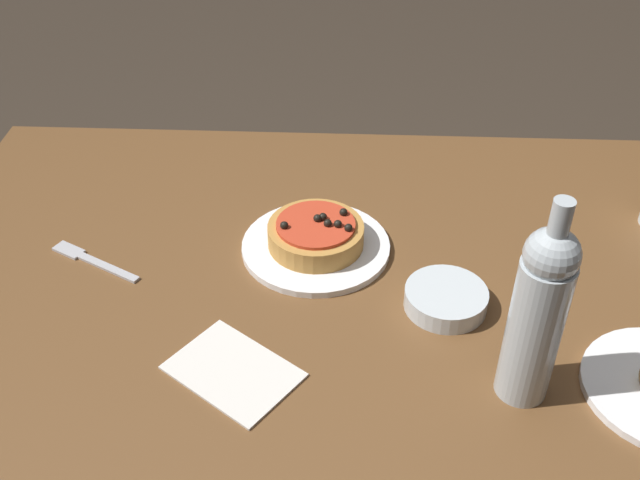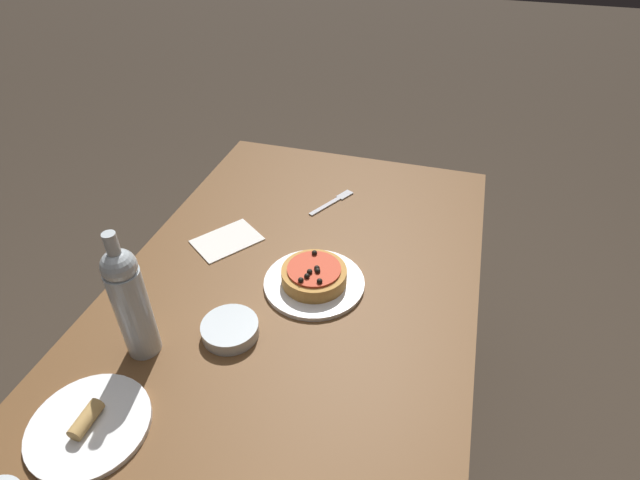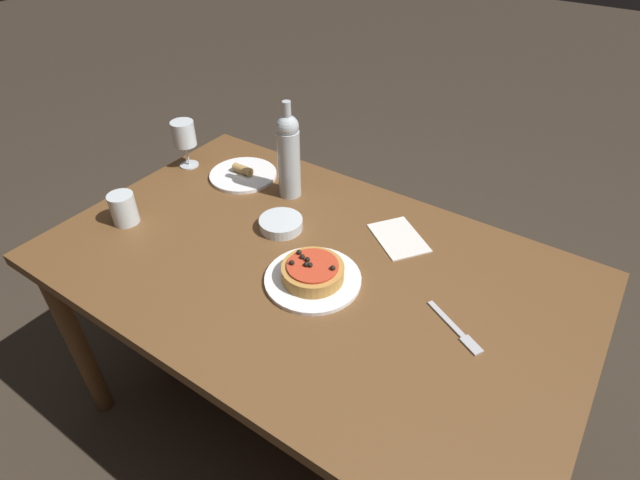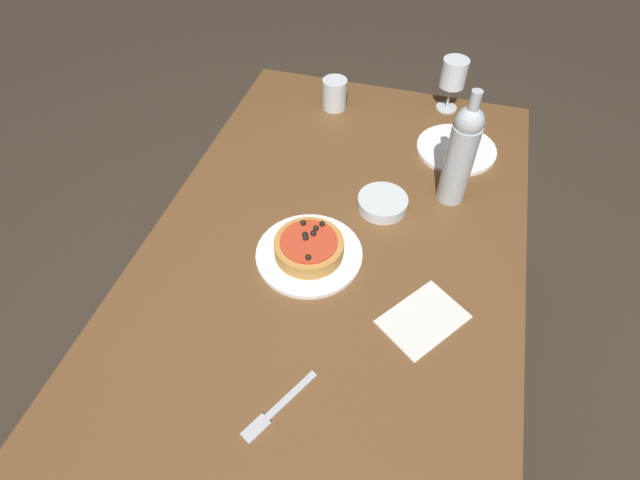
{
  "view_description": "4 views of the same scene",
  "coord_description": "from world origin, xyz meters",
  "px_view_note": "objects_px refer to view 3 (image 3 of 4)",
  "views": [
    {
      "loc": [
        -0.01,
        0.96,
        1.55
      ],
      "look_at": [
        0.04,
        -0.0,
        0.81
      ],
      "focal_mm": 42.0,
      "sensor_mm": 36.0,
      "label": 1
    },
    {
      "loc": [
        -0.84,
        -0.32,
        1.62
      ],
      "look_at": [
        0.09,
        -0.05,
        0.86
      ],
      "focal_mm": 28.0,
      "sensor_mm": 36.0,
      "label": 2
    },
    {
      "loc": [
        0.6,
        -0.83,
        1.65
      ],
      "look_at": [
        0.04,
        -0.0,
        0.85
      ],
      "focal_mm": 28.0,
      "sensor_mm": 36.0,
      "label": 3
    },
    {
      "loc": [
        0.77,
        0.19,
        1.67
      ],
      "look_at": [
        0.04,
        -0.02,
        0.81
      ],
      "focal_mm": 28.0,
      "sensor_mm": 36.0,
      "label": 4
    }
  ],
  "objects_px": {
    "wine_glass": "(184,135)",
    "wine_bottle": "(289,154)",
    "dinner_plate": "(313,279)",
    "pizza": "(313,271)",
    "water_cup": "(123,209)",
    "side_bowl": "(281,224)",
    "side_plate": "(243,174)",
    "dining_table": "(310,287)",
    "fork": "(457,330)"
  },
  "relations": [
    {
      "from": "wine_glass",
      "to": "side_plate",
      "type": "xyz_separation_m",
      "value": [
        0.21,
        0.05,
        -0.11
      ]
    },
    {
      "from": "dining_table",
      "to": "side_bowl",
      "type": "height_order",
      "value": "side_bowl"
    },
    {
      "from": "water_cup",
      "to": "pizza",
      "type": "bearing_deg",
      "value": 9.44
    },
    {
      "from": "wine_glass",
      "to": "pizza",
      "type": "bearing_deg",
      "value": -19.06
    },
    {
      "from": "water_cup",
      "to": "fork",
      "type": "relative_size",
      "value": 0.57
    },
    {
      "from": "pizza",
      "to": "side_bowl",
      "type": "distance_m",
      "value": 0.25
    },
    {
      "from": "wine_bottle",
      "to": "wine_glass",
      "type": "bearing_deg",
      "value": -172.3
    },
    {
      "from": "wine_glass",
      "to": "water_cup",
      "type": "relative_size",
      "value": 1.74
    },
    {
      "from": "dining_table",
      "to": "side_plate",
      "type": "xyz_separation_m",
      "value": [
        -0.45,
        0.25,
        0.09
      ]
    },
    {
      "from": "side_bowl",
      "to": "side_plate",
      "type": "bearing_deg",
      "value": 150.91
    },
    {
      "from": "dining_table",
      "to": "side_plate",
      "type": "height_order",
      "value": "side_plate"
    },
    {
      "from": "dining_table",
      "to": "water_cup",
      "type": "xyz_separation_m",
      "value": [
        -0.57,
        -0.15,
        0.13
      ]
    },
    {
      "from": "pizza",
      "to": "side_bowl",
      "type": "relative_size",
      "value": 1.26
    },
    {
      "from": "side_plate",
      "to": "wine_glass",
      "type": "bearing_deg",
      "value": -166.12
    },
    {
      "from": "wine_bottle",
      "to": "side_bowl",
      "type": "bearing_deg",
      "value": -61.5
    },
    {
      "from": "dinner_plate",
      "to": "wine_bottle",
      "type": "distance_m",
      "value": 0.45
    },
    {
      "from": "dining_table",
      "to": "pizza",
      "type": "bearing_deg",
      "value": -46.78
    },
    {
      "from": "pizza",
      "to": "wine_glass",
      "type": "relative_size",
      "value": 0.98
    },
    {
      "from": "wine_glass",
      "to": "wine_bottle",
      "type": "relative_size",
      "value": 0.53
    },
    {
      "from": "dining_table",
      "to": "dinner_plate",
      "type": "relative_size",
      "value": 5.74
    },
    {
      "from": "dinner_plate",
      "to": "pizza",
      "type": "height_order",
      "value": "pizza"
    },
    {
      "from": "dining_table",
      "to": "wine_glass",
      "type": "relative_size",
      "value": 8.73
    },
    {
      "from": "pizza",
      "to": "fork",
      "type": "xyz_separation_m",
      "value": [
        0.38,
        0.05,
        -0.03
      ]
    },
    {
      "from": "dining_table",
      "to": "water_cup",
      "type": "relative_size",
      "value": 15.23
    },
    {
      "from": "dinner_plate",
      "to": "water_cup",
      "type": "height_order",
      "value": "water_cup"
    },
    {
      "from": "dinner_plate",
      "to": "side_plate",
      "type": "relative_size",
      "value": 1.11
    },
    {
      "from": "dining_table",
      "to": "dinner_plate",
      "type": "xyz_separation_m",
      "value": [
        0.05,
        -0.05,
        0.09
      ]
    },
    {
      "from": "dining_table",
      "to": "side_bowl",
      "type": "bearing_deg",
      "value": 152.19
    },
    {
      "from": "dinner_plate",
      "to": "water_cup",
      "type": "bearing_deg",
      "value": -170.57
    },
    {
      "from": "wine_glass",
      "to": "dining_table",
      "type": "bearing_deg",
      "value": -16.48
    },
    {
      "from": "dinner_plate",
      "to": "wine_glass",
      "type": "distance_m",
      "value": 0.76
    },
    {
      "from": "pizza",
      "to": "dinner_plate",
      "type": "bearing_deg",
      "value": 3.0
    },
    {
      "from": "wine_glass",
      "to": "wine_bottle",
      "type": "bearing_deg",
      "value": 7.7
    },
    {
      "from": "pizza",
      "to": "fork",
      "type": "bearing_deg",
      "value": 7.45
    },
    {
      "from": "wine_glass",
      "to": "fork",
      "type": "xyz_separation_m",
      "value": [
        1.09,
        -0.2,
        -0.12
      ]
    },
    {
      "from": "water_cup",
      "to": "fork",
      "type": "xyz_separation_m",
      "value": [
        1.0,
        0.15,
        -0.05
      ]
    },
    {
      "from": "side_bowl",
      "to": "side_plate",
      "type": "height_order",
      "value": "side_plate"
    },
    {
      "from": "pizza",
      "to": "fork",
      "type": "distance_m",
      "value": 0.38
    },
    {
      "from": "wine_glass",
      "to": "wine_bottle",
      "type": "distance_m",
      "value": 0.41
    },
    {
      "from": "wine_bottle",
      "to": "fork",
      "type": "bearing_deg",
      "value": -20.26
    },
    {
      "from": "wine_glass",
      "to": "side_bowl",
      "type": "distance_m",
      "value": 0.52
    },
    {
      "from": "pizza",
      "to": "side_bowl",
      "type": "bearing_deg",
      "value": 147.2
    },
    {
      "from": "side_plate",
      "to": "pizza",
      "type": "bearing_deg",
      "value": -30.68
    },
    {
      "from": "pizza",
      "to": "dining_table",
      "type": "bearing_deg",
      "value": 133.22
    },
    {
      "from": "dinner_plate",
      "to": "wine_bottle",
      "type": "relative_size",
      "value": 0.8
    },
    {
      "from": "side_bowl",
      "to": "side_plate",
      "type": "relative_size",
      "value": 0.56
    },
    {
      "from": "pizza",
      "to": "side_plate",
      "type": "bearing_deg",
      "value": 149.32
    },
    {
      "from": "dining_table",
      "to": "fork",
      "type": "xyz_separation_m",
      "value": [
        0.42,
        0.0,
        0.09
      ]
    },
    {
      "from": "dinner_plate",
      "to": "fork",
      "type": "distance_m",
      "value": 0.38
    },
    {
      "from": "wine_glass",
      "to": "side_bowl",
      "type": "height_order",
      "value": "wine_glass"
    }
  ]
}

